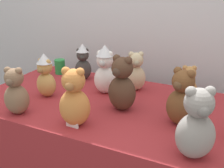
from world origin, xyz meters
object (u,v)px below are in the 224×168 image
(party_cup_green, at_px, (60,67))
(display_table, at_px, (112,152))
(teddy_bear_chestnut, at_px, (182,99))
(teddy_bear_ginger, at_px, (74,99))
(teddy_bear_caramel, at_px, (188,85))
(teddy_bear_snow, at_px, (105,70))
(teddy_bear_sand, at_px, (135,72))
(teddy_bear_cocoa, at_px, (122,85))
(teddy_bear_charcoal, at_px, (83,62))
(teddy_bear_honey, at_px, (46,76))
(teddy_bear_mocha, at_px, (16,93))
(teddy_bear_ash, at_px, (196,126))

(party_cup_green, bearing_deg, display_table, -27.48)
(teddy_bear_chestnut, height_order, teddy_bear_ginger, teddy_bear_ginger)
(teddy_bear_caramel, distance_m, teddy_bear_snow, 0.51)
(teddy_bear_sand, bearing_deg, teddy_bear_cocoa, -110.80)
(teddy_bear_charcoal, bearing_deg, party_cup_green, 145.45)
(display_table, relative_size, teddy_bear_charcoal, 6.30)
(teddy_bear_charcoal, distance_m, teddy_bear_honey, 0.37)
(teddy_bear_charcoal, xyz_separation_m, teddy_bear_ginger, (0.31, -0.60, 0.01))
(teddy_bear_charcoal, relative_size, teddy_bear_honey, 0.95)
(teddy_bear_snow, relative_size, teddy_bear_mocha, 1.18)
(teddy_bear_chestnut, bearing_deg, party_cup_green, 177.54)
(display_table, distance_m, teddy_bear_ash, 0.80)
(teddy_bear_mocha, bearing_deg, teddy_bear_ash, -13.46)
(teddy_bear_ash, xyz_separation_m, teddy_bear_mocha, (-0.94, -0.02, -0.02))
(teddy_bear_honey, bearing_deg, party_cup_green, 117.46)
(teddy_bear_charcoal, relative_size, teddy_bear_ash, 0.83)
(teddy_bear_caramel, distance_m, teddy_bear_chestnut, 0.31)
(teddy_bear_caramel, relative_size, teddy_bear_ash, 0.70)
(teddy_bear_cocoa, distance_m, teddy_bear_snow, 0.26)
(teddy_bear_ash, distance_m, teddy_bear_snow, 0.79)
(teddy_bear_cocoa, height_order, teddy_bear_ginger, teddy_bear_cocoa)
(teddy_bear_cocoa, relative_size, party_cup_green, 2.87)
(teddy_bear_ginger, relative_size, teddy_bear_snow, 0.97)
(teddy_bear_caramel, height_order, teddy_bear_ginger, teddy_bear_ginger)
(teddy_bear_chestnut, bearing_deg, teddy_bear_snow, 177.86)
(teddy_bear_chestnut, distance_m, teddy_bear_honey, 0.83)
(teddy_bear_caramel, xyz_separation_m, party_cup_green, (-0.99, 0.08, -0.05))
(teddy_bear_chestnut, height_order, teddy_bear_cocoa, teddy_bear_cocoa)
(teddy_bear_chestnut, bearing_deg, teddy_bear_ginger, -134.91)
(teddy_bear_honey, xyz_separation_m, teddy_bear_cocoa, (0.50, 0.03, 0.01))
(teddy_bear_mocha, bearing_deg, teddy_bear_cocoa, 16.36)
(display_table, bearing_deg, teddy_bear_honey, -168.14)
(teddy_bear_charcoal, distance_m, teddy_bear_cocoa, 0.56)
(teddy_bear_snow, bearing_deg, display_table, -55.88)
(teddy_bear_cocoa, height_order, party_cup_green, teddy_bear_cocoa)
(display_table, height_order, teddy_bear_ash, teddy_bear_ash)
(teddy_bear_ash, relative_size, teddy_bear_cocoa, 1.01)
(display_table, xyz_separation_m, party_cup_green, (-0.60, 0.31, 0.41))
(teddy_bear_sand, bearing_deg, teddy_bear_honey, -171.72)
(teddy_bear_honey, xyz_separation_m, teddy_bear_sand, (0.46, 0.34, -0.01))
(teddy_bear_ash, distance_m, teddy_bear_mocha, 0.94)
(teddy_bear_mocha, bearing_deg, teddy_bear_ginger, -9.46)
(display_table, height_order, teddy_bear_mocha, teddy_bear_mocha)
(teddy_bear_mocha, relative_size, party_cup_green, 2.43)
(teddy_bear_chestnut, bearing_deg, teddy_bear_sand, 156.99)
(teddy_bear_honey, xyz_separation_m, party_cup_green, (-0.18, 0.40, -0.08))
(display_table, relative_size, teddy_bear_mocha, 6.20)
(teddy_bear_ginger, distance_m, teddy_bear_sand, 0.58)
(display_table, xyz_separation_m, teddy_bear_sand, (0.05, 0.25, 0.47))
(teddy_bear_ash, height_order, teddy_bear_snow, same)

